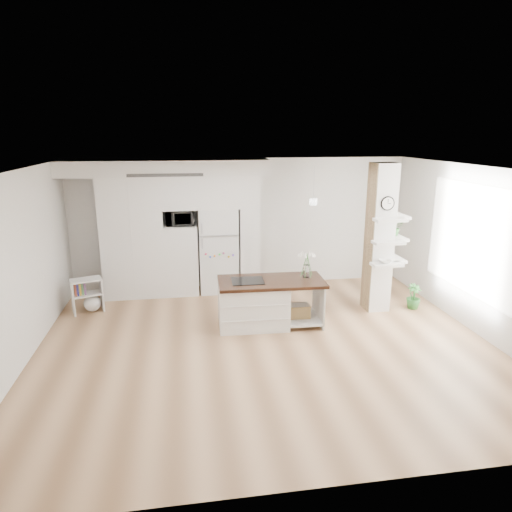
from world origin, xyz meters
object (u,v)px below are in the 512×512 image
(kitchen_island, at_px, (260,302))
(bookshelf, at_px, (89,297))
(refrigerator, at_px, (218,250))
(floor_plant_a, at_px, (369,290))

(kitchen_island, relative_size, bookshelf, 2.85)
(refrigerator, xyz_separation_m, bookshelf, (-2.45, -0.82, -0.59))
(floor_plant_a, bearing_deg, refrigerator, 157.35)
(floor_plant_a, bearing_deg, bookshelf, 176.09)
(refrigerator, bearing_deg, kitchen_island, -73.86)
(floor_plant_a, bearing_deg, kitchen_island, -162.26)
(kitchen_island, distance_m, bookshelf, 3.20)
(kitchen_island, bearing_deg, floor_plant_a, 19.59)
(refrigerator, distance_m, kitchen_island, 2.04)
(refrigerator, xyz_separation_m, floor_plant_a, (2.83, -1.18, -0.63))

